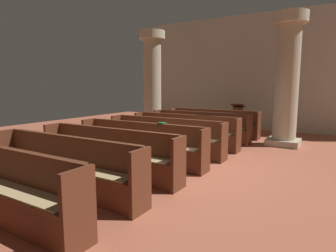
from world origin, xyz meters
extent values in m
plane|color=#AD5B42|center=(0.00, 0.00, 0.00)|extent=(19.20, 19.20, 0.00)
cube|color=beige|center=(0.00, 6.08, 2.25)|extent=(10.00, 0.16, 4.50)
cube|color=brown|center=(-1.09, 3.79, 0.42)|extent=(3.12, 0.38, 0.05)
cube|color=brown|center=(-1.09, 3.96, 0.68)|extent=(3.12, 0.04, 0.46)
cube|color=#562B1A|center=(-1.09, 4.00, 0.89)|extent=(3.00, 0.06, 0.02)
cube|color=#5B2D1B|center=(-2.68, 3.79, 0.45)|extent=(0.06, 0.44, 0.90)
cube|color=#5B2D1B|center=(0.50, 3.79, 0.45)|extent=(0.06, 0.44, 0.90)
cube|color=brown|center=(-1.09, 3.61, 0.21)|extent=(3.12, 0.03, 0.38)
cube|color=tan|center=(-1.09, 3.77, 0.46)|extent=(2.87, 0.32, 0.03)
cube|color=brown|center=(-1.09, 2.73, 0.42)|extent=(3.12, 0.38, 0.05)
cube|color=brown|center=(-1.09, 2.90, 0.68)|extent=(3.12, 0.04, 0.46)
cube|color=#562B1A|center=(-1.09, 2.95, 0.89)|extent=(3.00, 0.06, 0.02)
cube|color=#5B2D1B|center=(-2.68, 2.73, 0.45)|extent=(0.06, 0.44, 0.90)
cube|color=#5B2D1B|center=(0.50, 2.73, 0.45)|extent=(0.06, 0.44, 0.90)
cube|color=brown|center=(-1.09, 2.56, 0.21)|extent=(3.12, 0.03, 0.38)
cube|color=tan|center=(-1.09, 2.71, 0.46)|extent=(2.87, 0.32, 0.03)
cube|color=brown|center=(-1.09, 1.67, 0.42)|extent=(3.12, 0.38, 0.05)
cube|color=brown|center=(-1.09, 1.84, 0.68)|extent=(3.12, 0.04, 0.46)
cube|color=#562B1A|center=(-1.09, 1.89, 0.89)|extent=(3.00, 0.06, 0.02)
cube|color=#5B2D1B|center=(-2.68, 1.67, 0.45)|extent=(0.06, 0.44, 0.90)
cube|color=#5B2D1B|center=(0.50, 1.67, 0.45)|extent=(0.06, 0.44, 0.90)
cube|color=brown|center=(-1.09, 1.50, 0.21)|extent=(3.12, 0.03, 0.38)
cube|color=tan|center=(-1.09, 1.65, 0.46)|extent=(2.87, 0.32, 0.03)
cube|color=brown|center=(-1.09, 0.62, 0.42)|extent=(3.12, 0.38, 0.05)
cube|color=brown|center=(-1.09, 0.78, 0.68)|extent=(3.12, 0.04, 0.46)
cube|color=#562B1A|center=(-1.09, 0.83, 0.89)|extent=(3.00, 0.06, 0.02)
cube|color=#5B2D1B|center=(-2.68, 0.62, 0.45)|extent=(0.06, 0.44, 0.90)
cube|color=#5B2D1B|center=(0.50, 0.62, 0.45)|extent=(0.06, 0.44, 0.90)
cube|color=brown|center=(-1.09, 0.44, 0.21)|extent=(3.12, 0.03, 0.38)
cube|color=tan|center=(-1.09, 0.60, 0.46)|extent=(2.87, 0.32, 0.03)
cube|color=brown|center=(-1.09, -0.44, 0.42)|extent=(3.12, 0.38, 0.05)
cube|color=brown|center=(-1.09, -0.27, 0.68)|extent=(3.12, 0.05, 0.46)
cube|color=#562B1A|center=(-1.09, -0.23, 0.89)|extent=(3.00, 0.06, 0.02)
cube|color=#5B2D1B|center=(-2.68, -0.44, 0.45)|extent=(0.06, 0.44, 0.90)
cube|color=#5B2D1B|center=(0.50, -0.44, 0.45)|extent=(0.06, 0.44, 0.90)
cube|color=brown|center=(-1.09, -0.62, 0.21)|extent=(3.12, 0.03, 0.38)
cube|color=tan|center=(-1.09, -0.46, 0.46)|extent=(2.87, 0.32, 0.03)
cube|color=brown|center=(-1.09, -1.50, 0.42)|extent=(3.12, 0.38, 0.05)
cube|color=brown|center=(-1.09, -1.33, 0.68)|extent=(3.12, 0.04, 0.46)
cube|color=#562B1A|center=(-1.09, -1.28, 0.89)|extent=(3.00, 0.06, 0.02)
cube|color=#5B2D1B|center=(-2.68, -1.50, 0.45)|extent=(0.06, 0.44, 0.90)
cube|color=#5B2D1B|center=(0.50, -1.50, 0.45)|extent=(0.06, 0.44, 0.90)
cube|color=brown|center=(-1.09, -1.67, 0.21)|extent=(3.12, 0.03, 0.38)
cube|color=tan|center=(-1.09, -1.52, 0.46)|extent=(2.87, 0.32, 0.03)
cube|color=brown|center=(-1.09, -2.56, 0.42)|extent=(3.12, 0.38, 0.05)
cube|color=brown|center=(-1.09, -2.39, 0.68)|extent=(3.12, 0.04, 0.46)
cube|color=#562B1A|center=(-1.09, -2.34, 0.89)|extent=(3.00, 0.06, 0.02)
cube|color=#5B2D1B|center=(-2.68, -2.56, 0.45)|extent=(0.06, 0.44, 0.90)
cube|color=#5B2D1B|center=(0.50, -2.56, 0.45)|extent=(0.06, 0.44, 0.90)
cube|color=brown|center=(-1.09, -2.73, 0.21)|extent=(3.12, 0.03, 0.38)
cube|color=tan|center=(-1.09, -2.58, 0.46)|extent=(2.87, 0.32, 0.03)
cube|color=brown|center=(-1.09, -3.45, 0.68)|extent=(3.12, 0.04, 0.46)
cube|color=#562B1A|center=(-1.09, -3.40, 0.89)|extent=(3.00, 0.06, 0.02)
cube|color=#5B2D1B|center=(0.50, -3.61, 0.45)|extent=(0.06, 0.44, 0.90)
cube|color=tan|center=(1.35, 3.32, 0.09)|extent=(0.90, 0.90, 0.18)
cylinder|color=#BCB293|center=(1.35, 3.32, 1.82)|extent=(0.66, 0.66, 3.28)
cylinder|color=beige|center=(1.35, 3.32, 3.61)|extent=(0.96, 0.96, 0.30)
cube|color=tan|center=(-3.48, 3.59, 0.09)|extent=(0.90, 0.90, 0.18)
cylinder|color=#BCB293|center=(-3.48, 3.59, 1.82)|extent=(0.66, 0.66, 3.28)
cylinder|color=beige|center=(-3.48, 3.59, 3.61)|extent=(0.96, 0.96, 0.30)
cube|color=#562B1A|center=(-0.54, 4.89, 0.03)|extent=(0.45, 0.45, 0.06)
cube|color=brown|center=(-0.54, 4.89, 0.47)|extent=(0.28, 0.28, 0.95)
cube|color=brown|center=(-0.54, 4.89, 1.01)|extent=(0.48, 0.35, 0.15)
cube|color=#194723|center=(-0.63, -0.23, 0.92)|extent=(0.14, 0.19, 0.03)
camera|label=1|loc=(2.74, -5.53, 1.74)|focal=30.62mm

